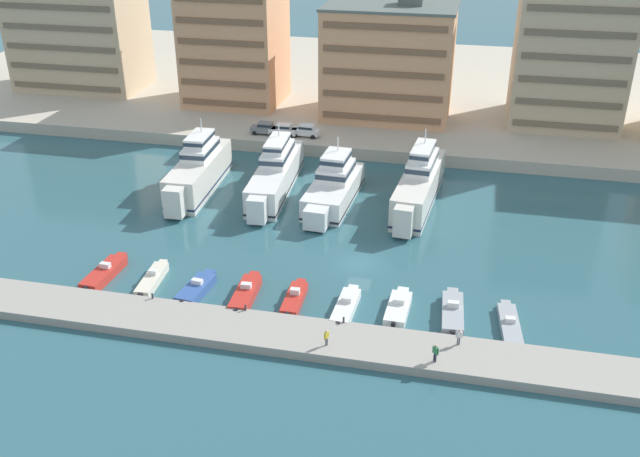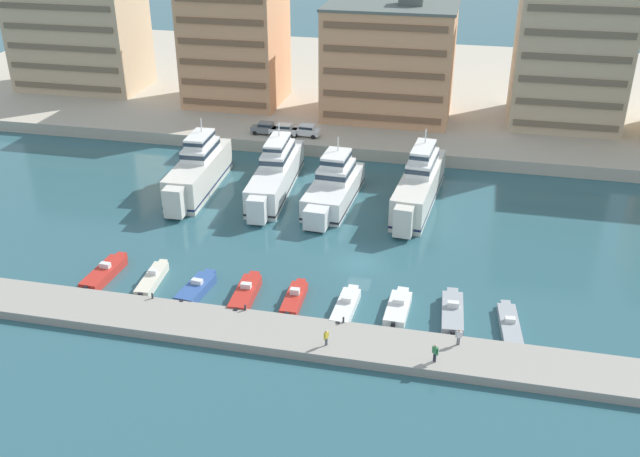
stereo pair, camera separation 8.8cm
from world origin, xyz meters
name	(u,v)px [view 1 (the left image)]	position (x,y,z in m)	size (l,w,h in m)	color
ground_plane	(359,264)	(0.00, 0.00, 0.00)	(400.00, 400.00, 0.00)	#2D5B66
quay_promenade	(418,90)	(0.00, 64.17, 0.89)	(180.00, 70.00, 1.78)	#BCB29E
pier_dock	(331,341)	(0.00, -14.70, 0.43)	(120.00, 5.36, 0.86)	#9E998E
yacht_ivory_far_left	(198,170)	(-23.50, 14.67, 2.66)	(4.81, 18.89, 8.85)	silver
yacht_white_left	(276,173)	(-13.79, 16.70, 2.38)	(5.01, 21.35, 8.22)	white
yacht_white_mid_left	(334,186)	(-5.78, 14.70, 2.12)	(5.54, 17.06, 7.85)	white
yacht_ivory_center_left	(419,184)	(4.58, 16.55, 2.64)	(5.26, 20.69, 8.85)	silver
motorboat_red_far_left	(105,273)	(-24.88, -8.31, 0.51)	(2.17, 7.45, 1.49)	red
motorboat_cream_left	(152,279)	(-19.63, -8.38, 0.46)	(1.97, 6.98, 1.39)	beige
motorboat_blue_mid_left	(197,288)	(-14.63, -9.08, 0.49)	(2.49, 6.45, 1.38)	#33569E
motorboat_red_center_left	(246,293)	(-9.61, -9.02, 0.54)	(2.09, 7.21, 1.53)	red
motorboat_red_center	(295,298)	(-4.81, -8.71, 0.44)	(1.79, 6.47, 1.39)	red
motorboat_white_center_right	(346,307)	(0.29, -9.11, 0.47)	(1.98, 6.97, 1.39)	white
motorboat_white_mid_right	(398,308)	(5.13, -8.27, 0.47)	(2.15, 6.54, 1.39)	white
motorboat_grey_right	(453,313)	(10.14, -8.08, 0.54)	(2.29, 7.60, 1.58)	#9EA3A8
motorboat_grey_far_right	(510,327)	(15.35, -8.99, 0.38)	(2.36, 8.15, 1.15)	#9EA3A8
car_grey_far_left	(265,128)	(-19.79, 32.29, 2.75)	(4.12, 1.96, 1.80)	slate
car_white_left	(283,129)	(-16.92, 32.17, 2.75)	(4.12, 1.96, 1.80)	white
car_white_mid_left	(306,130)	(-13.58, 32.56, 2.75)	(4.18, 2.09, 1.80)	white
apartment_block_far_left	(78,29)	(-58.73, 49.97, 12.05)	(22.17, 12.99, 22.44)	#C6AD89
apartment_block_left	(235,42)	(-29.09, 47.47, 11.72)	(15.55, 13.89, 21.74)	tan
apartment_block_mid_left	(389,61)	(-3.32, 45.32, 10.47)	(19.90, 13.92, 19.27)	tan
apartment_block_center_left	(571,45)	(23.58, 48.19, 13.66)	(16.52, 14.88, 25.64)	#C6AD89
pedestrian_near_edge	(435,351)	(9.08, -16.18, 1.88)	(0.55, 0.47, 1.72)	#282D3D
pedestrian_mid_deck	(459,336)	(10.88, -13.36, 1.77)	(0.59, 0.27, 1.55)	#4C515B
pedestrian_far_side	(327,336)	(-0.14, -15.92, 1.78)	(0.39, 0.53, 1.55)	#4C515B
bollard_west	(152,296)	(-17.80, -12.27, 1.18)	(0.20, 0.20, 0.61)	#2D2D33
bollard_west_mid	(245,307)	(-8.57, -12.27, 1.18)	(0.20, 0.20, 0.61)	#2D2D33
bollard_east_mid	(344,320)	(0.66, -12.27, 1.18)	(0.20, 0.20, 0.61)	#2D2D33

